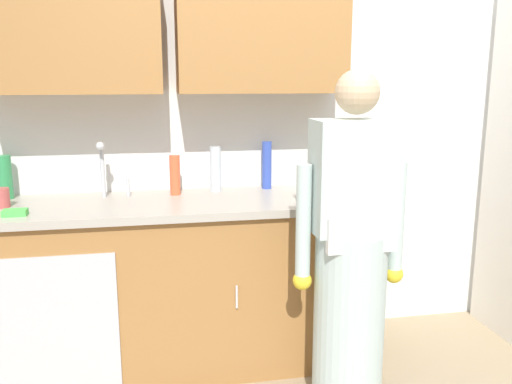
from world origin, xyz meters
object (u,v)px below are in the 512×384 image
knife_on_counter (352,201)px  sink (110,205)px  person_at_sink (351,270)px  bottle_water_tall (216,169)px  bottle_cleaner_spray (5,177)px  cup_by_sink (2,198)px  bottle_soap (175,175)px  bottle_dish_liquid (267,165)px  sponge (15,213)px

knife_on_counter → sink: bearing=143.5°
person_at_sink → sink: bearing=153.5°
knife_on_counter → bottle_water_tall: bearing=122.3°
sink → bottle_water_tall: sink is taller
sink → bottle_cleaner_spray: size_ratio=2.12×
cup_by_sink → knife_on_counter: size_ratio=0.41×
person_at_sink → cup_by_sink: (-1.65, 0.56, 0.30)m
bottle_water_tall → bottle_soap: 0.24m
bottle_soap → sink: bearing=-158.3°
bottle_cleaner_spray → cup_by_sink: bearing=-81.4°
sink → bottle_dish_liquid: (0.89, 0.21, 0.15)m
sink → sponge: size_ratio=4.55×
cup_by_sink → knife_on_counter: bearing=-6.6°
bottle_dish_liquid → sink: bearing=-166.6°
bottle_water_tall → bottle_dish_liquid: (0.31, 0.02, 0.01)m
bottle_soap → sponge: (-0.77, -0.34, -0.10)m
bottle_soap → cup_by_sink: (-0.87, -0.14, -0.06)m
person_at_sink → cup_by_sink: bearing=161.3°
bottle_water_tall → person_at_sink: bearing=-54.1°
bottle_soap → knife_on_counter: (0.91, -0.35, -0.11)m
sink → bottle_soap: bearing=21.7°
bottle_soap → knife_on_counter: bearing=-21.0°
bottle_cleaner_spray → sponge: 0.43m
cup_by_sink → sponge: cup_by_sink is taller
bottle_cleaner_spray → bottle_soap: bearing=-4.1°
bottle_water_tall → bottle_dish_liquid: size_ratio=0.93×
sink → knife_on_counter: size_ratio=2.08×
bottle_water_tall → bottle_soap: bearing=-167.2°
bottle_water_tall → bottle_cleaner_spray: bottle_water_tall is taller
bottle_water_tall → sponge: size_ratio=2.35×
bottle_dish_liquid → bottle_soap: (-0.54, -0.07, -0.03)m
bottle_soap → bottle_cleaner_spray: bottle_cleaner_spray is taller
bottle_cleaner_spray → sponge: (0.13, -0.40, -0.10)m
sink → bottle_water_tall: size_ratio=1.93×
bottle_soap → cup_by_sink: bearing=-170.6°
bottle_water_tall → bottle_cleaner_spray: 1.14m
bottle_water_tall → bottle_soap: size_ratio=1.17×
bottle_dish_liquid → sponge: (-1.31, -0.41, -0.12)m
bottle_soap → cup_by_sink: size_ratio=2.26×
bottle_dish_liquid → bottle_cleaner_spray: (-1.45, -0.01, -0.02)m
person_at_sink → sponge: size_ratio=14.73×
sink → bottle_soap: (0.35, 0.14, 0.13)m
bottle_cleaner_spray → sponge: bottle_cleaner_spray is taller
cup_by_sink → sponge: 0.22m
bottle_soap → cup_by_sink: bottle_soap is taller
bottle_dish_liquid → cup_by_sink: (-1.41, -0.22, -0.09)m
bottle_water_tall → knife_on_counter: bearing=-30.8°
sink → bottle_dish_liquid: sink is taller
sink → person_at_sink: person_at_sink is taller
person_at_sink → bottle_soap: (-0.78, 0.70, 0.36)m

